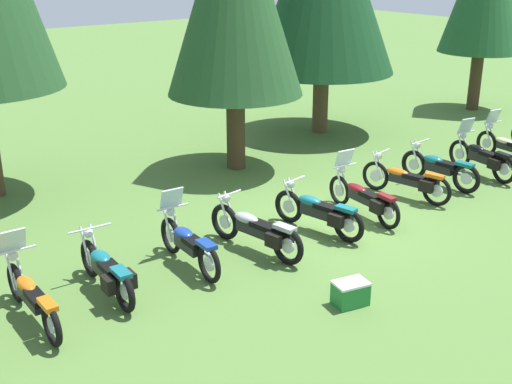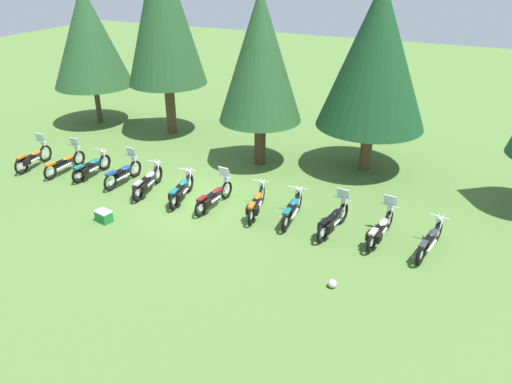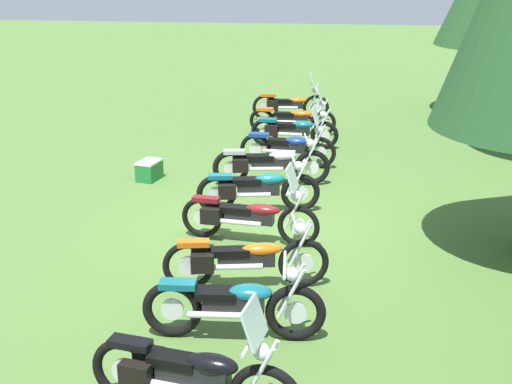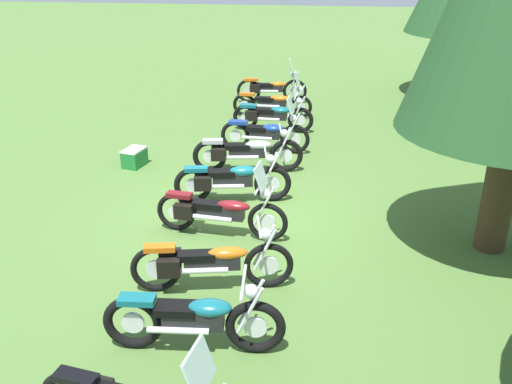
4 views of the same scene
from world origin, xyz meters
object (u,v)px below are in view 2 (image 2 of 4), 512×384
object	(u,v)px
motorcycle_6	(214,196)
motorcycle_10	(380,229)
motorcycle_8	(292,209)
picnic_cooler	(104,216)
pine_tree_2	(260,57)
motorcycle_2	(91,167)
motorcycle_5	(181,190)
motorcycle_3	(123,172)
motorcycle_0	(33,158)
motorcycle_7	(256,203)
motorcycle_11	(430,240)
motorcycle_4	(147,181)
pine_tree_3	(376,56)
pine_tree_1	(163,12)
pine_tree_0	(88,37)
motorcycle_9	(333,220)
dropped_helmet	(332,284)
motorcycle_1	(65,162)

from	to	relation	value
motorcycle_6	motorcycle_10	xyz separation A→B (m)	(6.04, 0.28, -0.00)
motorcycle_8	picnic_cooler	size ratio (longest dim) A/B	3.56
motorcycle_8	pine_tree_2	bearing A→B (deg)	32.28
motorcycle_2	picnic_cooler	size ratio (longest dim) A/B	3.47
motorcycle_5	motorcycle_3	bearing A→B (deg)	73.11
motorcycle_0	motorcycle_7	bearing A→B (deg)	-94.10
motorcycle_5	motorcycle_11	size ratio (longest dim) A/B	0.98
motorcycle_4	motorcycle_10	xyz separation A→B (m)	(9.00, 0.28, -0.01)
motorcycle_4	pine_tree_3	distance (m)	10.23
motorcycle_7	motorcycle_11	bearing A→B (deg)	-100.96
motorcycle_5	motorcycle_11	xyz separation A→B (m)	(8.96, 0.30, -0.02)
motorcycle_2	pine_tree_1	bearing A→B (deg)	3.25
motorcycle_8	pine_tree_1	world-z (taller)	pine_tree_1
motorcycle_3	picnic_cooler	world-z (taller)	motorcycle_3
motorcycle_2	motorcycle_6	size ratio (longest dim) A/B	0.94
motorcycle_2	pine_tree_0	size ratio (longest dim) A/B	0.31
motorcycle_9	motorcycle_10	xyz separation A→B (m)	(1.55, 0.14, -0.03)
motorcycle_3	pine_tree_2	distance (m)	7.26
motorcycle_10	motorcycle_6	bearing A→B (deg)	99.71
pine_tree_2	dropped_helmet	bearing A→B (deg)	-52.35
dropped_helmet	pine_tree_1	bearing A→B (deg)	141.72
pine_tree_2	motorcycle_1	bearing A→B (deg)	-148.23
motorcycle_7	pine_tree_1	world-z (taller)	pine_tree_1
motorcycle_10	motorcycle_8	bearing A→B (deg)	96.48
motorcycle_6	dropped_helmet	xyz separation A→B (m)	(5.39, -2.75, -0.33)
motorcycle_10	motorcycle_9	bearing A→B (deg)	102.40
motorcycle_5	motorcycle_6	bearing A→B (deg)	-99.09
motorcycle_5	pine_tree_1	distance (m)	9.61
motorcycle_6	motorcycle_8	size ratio (longest dim) A/B	1.04
motorcycle_2	dropped_helmet	world-z (taller)	motorcycle_2
motorcycle_6	pine_tree_2	size ratio (longest dim) A/B	0.32
motorcycle_10	picnic_cooler	distance (m)	9.43
motorcycle_9	motorcycle_0	bearing A→B (deg)	100.14
motorcycle_3	motorcycle_9	bearing A→B (deg)	-87.92
motorcycle_1	motorcycle_3	bearing A→B (deg)	-86.71
pine_tree_3	dropped_helmet	distance (m)	9.96
pine_tree_2	motorcycle_2	bearing A→B (deg)	-143.29
motorcycle_0	picnic_cooler	world-z (taller)	motorcycle_0
motorcycle_0	motorcycle_11	world-z (taller)	motorcycle_0
motorcycle_3	motorcycle_8	distance (m)	7.31
motorcycle_3	motorcycle_4	world-z (taller)	motorcycle_3
motorcycle_8	motorcycle_11	distance (m)	4.62
motorcycle_3	pine_tree_1	bearing A→B (deg)	18.90
motorcycle_5	motorcycle_8	bearing A→B (deg)	-96.30
motorcycle_4	motorcycle_1	bearing A→B (deg)	79.11
motorcycle_8	dropped_helmet	distance (m)	3.92
motorcycle_3	motorcycle_5	size ratio (longest dim) A/B	0.97
motorcycle_7	motorcycle_10	distance (m)	4.40
motorcycle_11	picnic_cooler	xyz separation A→B (m)	(-10.55, -2.81, -0.24)
motorcycle_10	pine_tree_2	xyz separation A→B (m)	(-6.25, 4.24, 4.21)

